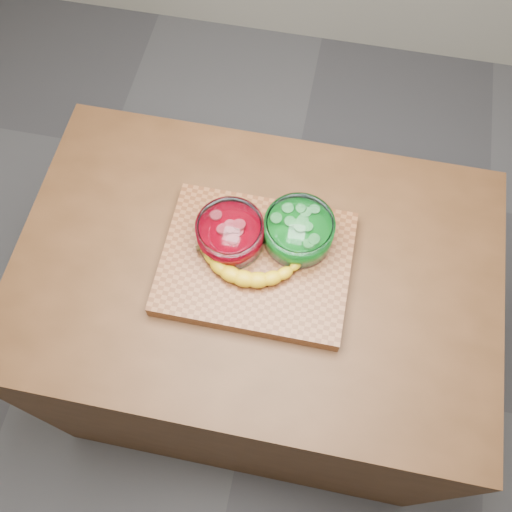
# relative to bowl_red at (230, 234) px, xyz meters

# --- Properties ---
(ground) EXTENTS (3.50, 3.50, 0.00)m
(ground) POSITION_rel_bowl_red_xyz_m (0.07, -0.04, -0.98)
(ground) COLOR #545458
(ground) RESTS_ON ground
(room_shell) EXTENTS (3.52, 3.52, 2.71)m
(room_shell) POSITION_rel_bowl_red_xyz_m (0.07, -0.04, 0.70)
(room_shell) COLOR #B3AE9C
(room_shell) RESTS_ON ground
(counter) EXTENTS (1.20, 0.80, 0.90)m
(counter) POSITION_rel_bowl_red_xyz_m (0.07, -0.04, -0.53)
(counter) COLOR #4C2D17
(counter) RESTS_ON ground
(cutting_board) EXTENTS (0.45, 0.35, 0.04)m
(cutting_board) POSITION_rel_bowl_red_xyz_m (0.07, -0.04, -0.06)
(cutting_board) COLOR brown
(cutting_board) RESTS_ON counter
(bowl_red) EXTENTS (0.16, 0.16, 0.08)m
(bowl_red) POSITION_rel_bowl_red_xyz_m (0.00, 0.00, 0.00)
(bowl_red) COLOR white
(bowl_red) RESTS_ON cutting_board
(bowl_green) EXTENTS (0.17, 0.17, 0.08)m
(bowl_green) POSITION_rel_bowl_red_xyz_m (0.16, 0.04, 0.00)
(bowl_green) COLOR white
(bowl_green) RESTS_ON cutting_board
(banana) EXTENTS (0.28, 0.13, 0.04)m
(banana) POSITION_rel_bowl_red_xyz_m (0.06, -0.07, -0.02)
(banana) COLOR gold
(banana) RESTS_ON cutting_board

